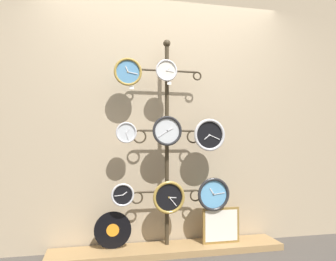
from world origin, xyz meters
TOP-DOWN VIEW (x-y plane):
  - shop_wall at (0.00, 0.57)m, footprint 4.40×0.04m
  - low_shelf at (0.00, 0.35)m, footprint 2.20×0.36m
  - display_stand at (0.00, 0.41)m, footprint 0.71×0.39m
  - clock_top_left at (-0.39, 0.33)m, footprint 0.26×0.04m
  - clock_top_center at (-0.03, 0.31)m, footprint 0.21×0.04m
  - clock_middle_left at (-0.40, 0.31)m, footprint 0.19×0.04m
  - clock_middle_center at (-0.02, 0.30)m, footprint 0.28×0.04m
  - clock_middle_right at (0.40, 0.31)m, footprint 0.31×0.04m
  - clock_bottom_left at (-0.43, 0.31)m, footprint 0.21×0.04m
  - clock_bottom_center at (0.00, 0.32)m, footprint 0.31×0.04m
  - clock_bottom_right at (0.44, 0.31)m, footprint 0.32×0.04m
  - vinyl_record at (-0.51, 0.39)m, footprint 0.34×0.01m
  - picture_frame at (0.52, 0.33)m, footprint 0.37×0.02m
  - price_tag_upper at (-0.35, 0.33)m, footprint 0.04×0.00m
  - price_tag_mid at (0.00, 0.31)m, footprint 0.04×0.00m

SIDE VIEW (x-z plane):
  - low_shelf at x=0.00m, z-range 0.00..0.06m
  - vinyl_record at x=-0.51m, z-range 0.06..0.40m
  - picture_frame at x=0.52m, z-range 0.06..0.40m
  - clock_bottom_center at x=0.00m, z-range 0.37..0.68m
  - clock_bottom_right at x=0.44m, z-range 0.38..0.70m
  - clock_bottom_left at x=-0.43m, z-range 0.46..0.67m
  - display_stand at x=0.00m, z-range -0.32..1.72m
  - clock_middle_right at x=0.40m, z-range 0.95..1.27m
  - clock_middle_left at x=-0.40m, z-range 1.03..1.22m
  - clock_middle_center at x=-0.02m, z-range 1.01..1.29m
  - shop_wall at x=0.00m, z-range 0.00..2.80m
  - price_tag_upper at x=-0.35m, z-range 1.53..1.56m
  - price_tag_mid at x=0.00m, z-range 1.58..1.61m
  - clock_top_left at x=-0.39m, z-range 1.56..1.82m
  - clock_top_center at x=-0.03m, z-range 1.61..1.82m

